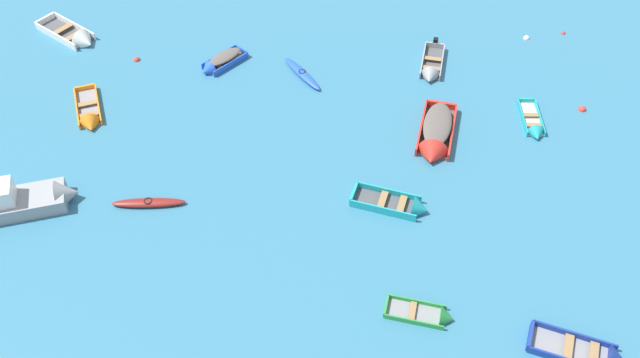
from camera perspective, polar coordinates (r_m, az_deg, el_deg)
The scene contains 16 objects.
rowboat_turquoise_back_row_right at distance 37.55m, azimuth 17.82°, elevation 4.19°, with size 1.11×3.23×0.90m.
rowboat_orange_near_right at distance 38.40m, azimuth -19.09°, elevation 4.92°, with size 2.21×3.97×1.10m.
rowboat_green_outer_left at distance 28.77m, azimuth 9.75°, elevation -11.47°, with size 3.05×1.72×0.96m.
kayak_blue_back_row_center at distance 39.31m, azimuth -1.54°, elevation 9.00°, with size 2.42×3.34×0.34m.
rowboat_grey_distant_center at distance 40.05m, azimuth 9.46°, elevation 9.19°, with size 1.96×3.91×1.08m.
kayak_maroon_outer_right at distance 33.08m, azimuth -14.44°, elevation -1.98°, with size 3.54×0.59×0.34m.
rowboat_deep_blue_far_back at distance 29.53m, azimuth 22.73°, elevation -13.87°, with size 4.06×2.64×1.23m.
rowboat_white_foreground_center at distance 44.63m, azimuth -20.03°, elevation 11.24°, with size 4.39×3.93×1.39m.
rowboat_red_midfield_left at distance 35.37m, azimuth 9.81°, elevation 3.50°, with size 2.82×4.90×1.58m.
rowboat_turquoise_back_row_left at distance 32.09m, azimuth 7.23°, elevation -2.32°, with size 3.90×2.38×1.18m.
rowboat_blue_cluster_outer at distance 40.34m, azimuth -8.68°, elevation 9.77°, with size 2.93×2.91×1.04m.
motor_launch_grey_midfield_right at distance 34.68m, azimuth -24.39°, elevation -1.70°, with size 5.97×2.86×2.04m.
mooring_buoy_between_boats_right at distance 42.05m, azimuth -15.38°, elevation 9.77°, with size 0.40×0.40×0.40m, color red.
mooring_buoy_near_foreground at distance 39.83m, azimuth 21.49°, elevation 5.54°, with size 0.43×0.43×0.43m, color red.
mooring_buoy_outer_edge at distance 45.48m, azimuth 20.06°, elevation 11.62°, with size 0.29×0.29×0.29m, color red.
mooring_buoy_far_field at distance 44.29m, azimuth 17.22°, elevation 11.41°, with size 0.37×0.37×0.37m, color silver.
Camera 1 is at (-0.63, -4.22, 24.35)m, focal length 37.44 mm.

